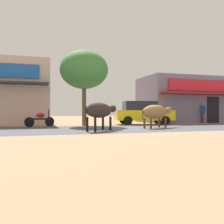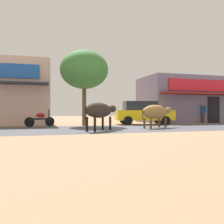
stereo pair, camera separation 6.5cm
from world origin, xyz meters
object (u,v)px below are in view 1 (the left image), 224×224
object	(u,v)px
roadside_tree	(84,70)
cow_near_brown	(100,111)
parked_motorcycle	(40,119)
parked_hatchback_car	(142,113)
pedestrian_by_shop	(203,112)
cow_far_dark	(156,112)

from	to	relation	value
roadside_tree	cow_near_brown	world-z (taller)	roadside_tree
roadside_tree	parked_motorcycle	bearing A→B (deg)	-170.29
parked_hatchback_car	cow_near_brown	size ratio (longest dim) A/B	1.97
roadside_tree	parked_hatchback_car	xyz separation A→B (m)	(4.30, 0.40, -2.77)
parked_hatchback_car	pedestrian_by_shop	xyz separation A→B (m)	(5.31, 0.30, 0.08)
cow_near_brown	roadside_tree	bearing A→B (deg)	88.44
parked_motorcycle	cow_near_brown	xyz separation A→B (m)	(2.62, -4.18, 0.49)
parked_hatchback_car	parked_motorcycle	xyz separation A→B (m)	(-7.05, -0.87, -0.38)
roadside_tree	parked_motorcycle	xyz separation A→B (m)	(-2.75, -0.47, -3.15)
pedestrian_by_shop	cow_near_brown	bearing A→B (deg)	-151.22
roadside_tree	pedestrian_by_shop	world-z (taller)	roadside_tree
parked_hatchback_car	parked_motorcycle	distance (m)	7.12
parked_motorcycle	roadside_tree	bearing A→B (deg)	9.71
parked_motorcycle	pedestrian_by_shop	bearing A→B (deg)	5.40
roadside_tree	pedestrian_by_shop	xyz separation A→B (m)	(9.61, 0.70, -2.70)
parked_hatchback_car	parked_motorcycle	world-z (taller)	parked_hatchback_car
parked_motorcycle	parked_hatchback_car	bearing A→B (deg)	7.04
parked_motorcycle	cow_far_dark	distance (m)	6.84
cow_far_dark	pedestrian_by_shop	bearing A→B (deg)	34.41
cow_near_brown	pedestrian_by_shop	size ratio (longest dim) A/B	1.39
parked_hatchback_car	cow_near_brown	bearing A→B (deg)	-131.27
parked_motorcycle	pedestrian_by_shop	world-z (taller)	pedestrian_by_shop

